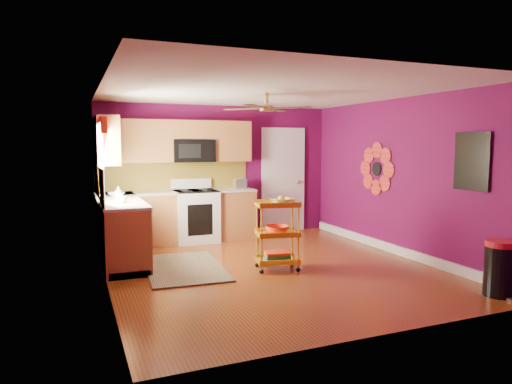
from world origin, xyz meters
name	(u,v)px	position (x,y,z in m)	size (l,w,h in m)	color
ground	(272,268)	(0.00, 0.00, 0.00)	(5.00, 5.00, 0.00)	#682D10
room_envelope	(274,154)	(0.03, 0.00, 1.63)	(4.54, 5.04, 2.52)	#5D0A42
lower_cabinets	(155,224)	(-1.35, 1.82, 0.43)	(2.81, 2.31, 0.94)	brown
electric_range	(195,215)	(-0.55, 2.17, 0.48)	(0.76, 0.66, 1.13)	white
upper_cabinetry	(155,143)	(-1.24, 2.17, 1.80)	(2.80, 2.30, 1.26)	brown
left_window	(100,147)	(-2.22, 1.05, 1.74)	(0.08, 1.35, 1.08)	white
panel_door	(283,181)	(1.35, 2.47, 1.02)	(0.95, 0.11, 2.15)	white
right_wall_art	(415,166)	(2.23, -0.34, 1.44)	(0.04, 2.74, 1.04)	black
ceiling_fan	(266,108)	(0.00, 0.20, 2.29)	(1.01, 1.01, 0.26)	#BF8C3F
shag_rug	(184,268)	(-1.17, 0.45, 0.01)	(1.06, 1.73, 0.02)	black
rolling_cart	(278,232)	(0.05, -0.10, 0.54)	(0.66, 0.54, 1.06)	yellow
trash_can	(500,268)	(1.98, -2.10, 0.33)	(0.40, 0.41, 0.66)	black
teal_kettle	(243,184)	(0.40, 2.23, 1.02)	(0.18, 0.18, 0.21)	#137692
toaster	(240,184)	(0.33, 2.20, 1.03)	(0.22, 0.15, 0.18)	beige
soap_bottle_a	(119,196)	(-1.99, 0.90, 1.03)	(0.08, 0.09, 0.19)	#EA3F72
soap_bottle_b	(118,191)	(-1.93, 1.66, 1.02)	(0.13, 0.13, 0.16)	white
counter_dish	(116,194)	(-1.96, 1.69, 0.97)	(0.26, 0.26, 0.06)	white
counter_cup	(123,200)	(-1.96, 0.82, 0.99)	(0.12, 0.12, 0.09)	white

